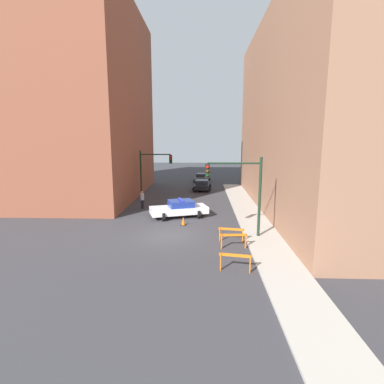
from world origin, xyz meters
TOP-DOWN VIEW (x-y plane):
  - ground_plane at (0.00, 0.00)m, footprint 120.00×120.00m
  - sidewalk_right at (6.20, 0.00)m, footprint 2.40×44.00m
  - building_corner_left at (-12.00, 14.00)m, footprint 14.00×20.00m
  - building_right at (13.40, 8.00)m, footprint 12.00×28.00m
  - traffic_light_near at (4.73, -0.20)m, footprint 3.64×0.35m
  - traffic_light_far at (-3.30, 12.03)m, footprint 3.44×0.35m
  - police_car at (0.26, 4.82)m, footprint 5.04×3.21m
  - parked_car_near at (2.08, 17.96)m, footprint 2.38×4.36m
  - parked_car_mid at (2.07, 24.93)m, footprint 2.55×4.46m
  - pedestrian_crossing at (-3.42, 7.67)m, footprint 0.38×0.38m
  - barrier_front at (3.84, -5.39)m, footprint 1.58×0.41m
  - barrier_mid at (4.06, -2.26)m, footprint 1.60×0.26m
  - barrier_back at (4.03, -1.10)m, footprint 1.59×0.39m
  - traffic_cone at (0.75, 2.41)m, footprint 0.36×0.36m

SIDE VIEW (x-z plane):
  - ground_plane at x=0.00m, z-range 0.00..0.00m
  - sidewalk_right at x=6.20m, z-range 0.00..0.12m
  - traffic_cone at x=0.75m, z-range -0.01..0.65m
  - barrier_front at x=3.84m, z-range 0.17..1.07m
  - barrier_mid at x=4.06m, z-range 0.17..1.07m
  - barrier_back at x=4.03m, z-range 0.17..1.07m
  - parked_car_near at x=2.08m, z-range 0.02..1.33m
  - parked_car_mid at x=2.07m, z-range 0.02..1.33m
  - police_car at x=0.26m, z-range -0.04..1.48m
  - pedestrian_crossing at x=-3.42m, z-range 0.03..1.69m
  - traffic_light_far at x=-3.30m, z-range 0.80..6.00m
  - traffic_light_near at x=4.73m, z-range 0.93..6.13m
  - building_right at x=13.40m, z-range 0.00..16.99m
  - building_corner_left at x=-12.00m, z-range 0.00..20.41m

